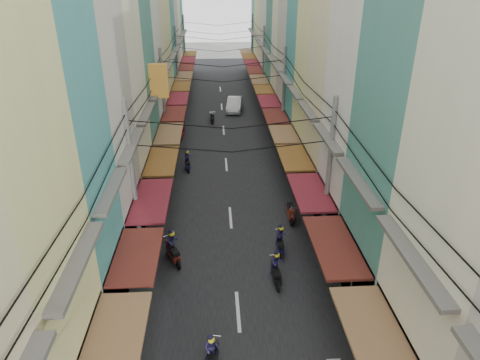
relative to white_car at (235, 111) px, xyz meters
name	(u,v)px	position (x,y,z in m)	size (l,w,h in m)	color
ground	(236,282)	(-1.35, -28.42, 0.00)	(160.00, 160.00, 0.00)	slate
road	(224,138)	(-1.35, -8.42, 0.01)	(10.00, 80.00, 0.02)	black
sidewalk_left	(151,139)	(-7.85, -8.42, 0.03)	(3.00, 80.00, 0.06)	gray
sidewalk_right	(296,136)	(5.15, -8.42, 0.03)	(3.00, 80.00, 0.06)	gray
building_row_left	(113,29)	(-9.27, -11.86, 9.78)	(7.80, 67.67, 23.70)	silver
building_row_right	(330,32)	(6.56, -11.98, 9.41)	(7.80, 68.98, 22.59)	teal
utility_poles	(225,76)	(-1.35, -13.41, 6.59)	(10.20, 66.13, 8.20)	gray
white_car	(235,111)	(0.00, 0.00, 0.00)	(5.01, 1.96, 1.77)	silver
bicycle	(378,262)	(6.01, -27.32, 0.00)	(0.66, 1.76, 1.21)	black
moving_scooters	(220,206)	(-1.96, -21.95, 0.53)	(7.74, 31.52, 1.90)	black
parked_scooters	(349,319)	(3.16, -31.68, 0.48)	(13.38, 15.43, 1.01)	black
pedestrians	(149,292)	(-5.18, -30.09, 1.02)	(12.80, 19.09, 2.17)	#29202B
market_umbrella	(379,254)	(4.91, -29.62, 2.22)	(2.39, 2.39, 2.52)	#B2B2B7
traffic_sign	(352,276)	(3.43, -30.69, 1.94)	(0.10, 0.59, 2.70)	gray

